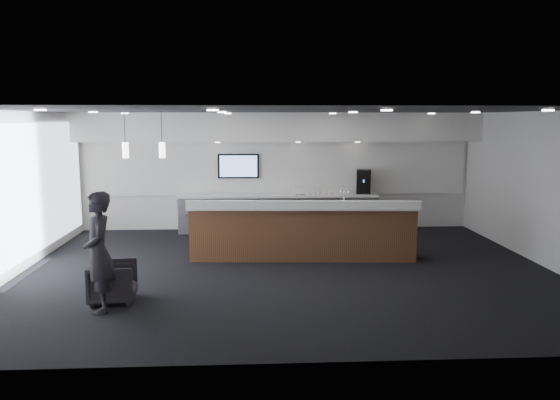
{
  "coord_description": "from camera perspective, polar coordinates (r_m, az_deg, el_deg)",
  "views": [
    {
      "loc": [
        -0.69,
        -10.05,
        2.86
      ],
      "look_at": [
        -0.08,
        1.3,
        1.15
      ],
      "focal_mm": 35.0,
      "sensor_mm": 36.0,
      "label": 1
    }
  ],
  "objects": [
    {
      "name": "back_wall",
      "position": [
        14.14,
        -0.29,
        3.01
      ],
      "size": [
        10.0,
        0.02,
        3.0
      ],
      "primitive_type": "cube",
      "color": "silver",
      "rests_on": "ground"
    },
    {
      "name": "lounge_guest",
      "position": [
        8.53,
        -18.43,
        -5.19
      ],
      "size": [
        0.62,
        0.76,
        1.8
      ],
      "primitive_type": "imported",
      "rotation": [
        0.0,
        0.0,
        -1.24
      ],
      "color": "black",
      "rests_on": "ground"
    },
    {
      "name": "pendant_left",
      "position": [
        11.01,
        -12.08,
        5.17
      ],
      "size": [
        0.12,
        0.12,
        0.3
      ],
      "primitive_type": "cylinder",
      "color": "#FFECC6",
      "rests_on": "ceiling"
    },
    {
      "name": "right_wall",
      "position": [
        11.63,
        26.22,
        0.94
      ],
      "size": [
        0.02,
        8.0,
        3.0
      ],
      "primitive_type": "cube",
      "color": "silver",
      "rests_on": "ground"
    },
    {
      "name": "cup_4",
      "position": [
        13.86,
        4.65,
        0.75
      ],
      "size": [
        0.12,
        0.12,
        0.08
      ],
      "primitive_type": "imported",
      "rotation": [
        0.0,
        0.0,
        2.58
      ],
      "color": "white",
      "rests_on": "back_credenza"
    },
    {
      "name": "cup_5",
      "position": [
        13.85,
        4.08,
        0.75
      ],
      "size": [
        0.1,
        0.1,
        0.08
      ],
      "primitive_type": "imported",
      "rotation": [
        0.0,
        0.0,
        3.23
      ],
      "color": "white",
      "rests_on": "back_credenza"
    },
    {
      "name": "soffit_bulkhead",
      "position": [
        13.62,
        -0.2,
        7.64
      ],
      "size": [
        10.0,
        0.9,
        0.7
      ],
      "primitive_type": "cube",
      "color": "silver",
      "rests_on": "back_wall"
    },
    {
      "name": "left_wall",
      "position": [
        11.02,
        -26.09,
        0.57
      ],
      "size": [
        0.02,
        8.0,
        3.0
      ],
      "primitive_type": "cube",
      "color": "silver",
      "rests_on": "ground"
    },
    {
      "name": "info_sign_right",
      "position": [
        13.78,
        1.84,
        1.0
      ],
      "size": [
        0.16,
        0.05,
        0.21
      ],
      "primitive_type": "cube",
      "rotation": [
        0.0,
        0.0,
        0.21
      ],
      "color": "white",
      "rests_on": "back_credenza"
    },
    {
      "name": "cup_1",
      "position": [
        13.93,
        6.36,
        0.76
      ],
      "size": [
        0.12,
        0.12,
        0.08
      ],
      "primitive_type": "imported",
      "rotation": [
        0.0,
        0.0,
        0.65
      ],
      "color": "white",
      "rests_on": "back_credenza"
    },
    {
      "name": "ceiling_can_lights",
      "position": [
        10.08,
        0.84,
        9.16
      ],
      "size": [
        7.0,
        5.0,
        0.02
      ],
      "primitive_type": null,
      "color": "white",
      "rests_on": "ceiling"
    },
    {
      "name": "window_blinds_wall",
      "position": [
        11.01,
        -25.9,
        0.58
      ],
      "size": [
        0.04,
        7.36,
        2.55
      ],
      "primitive_type": "cube",
      "color": "silver",
      "rests_on": "left_wall"
    },
    {
      "name": "cup_2",
      "position": [
        13.91,
        5.79,
        0.76
      ],
      "size": [
        0.11,
        0.11,
        0.08
      ],
      "primitive_type": "imported",
      "rotation": [
        0.0,
        0.0,
        1.29
      ],
      "color": "white",
      "rests_on": "back_credenza"
    },
    {
      "name": "alcove_panel",
      "position": [
        14.1,
        -0.28,
        3.4
      ],
      "size": [
        9.8,
        0.06,
        1.4
      ],
      "primitive_type": "cube",
      "color": "silver",
      "rests_on": "back_wall"
    },
    {
      "name": "ground",
      "position": [
        10.48,
        0.8,
        -7.31
      ],
      "size": [
        10.0,
        10.0,
        0.0
      ],
      "primitive_type": "plane",
      "color": "black",
      "rests_on": "ground"
    },
    {
      "name": "pendant_right",
      "position": [
        11.14,
        -15.66,
        5.08
      ],
      "size": [
        0.12,
        0.12,
        0.3
      ],
      "primitive_type": "cylinder",
      "color": "#FFECC6",
      "rests_on": "ceiling"
    },
    {
      "name": "coffee_machine",
      "position": [
        14.15,
        8.72,
        1.92
      ],
      "size": [
        0.42,
        0.51,
        0.62
      ],
      "rotation": [
        0.0,
        0.0,
        -0.18
      ],
      "color": "black",
      "rests_on": "back_credenza"
    },
    {
      "name": "back_credenza",
      "position": [
        13.92,
        -0.21,
        -1.33
      ],
      "size": [
        5.06,
        0.66,
        0.95
      ],
      "color": "gray",
      "rests_on": "ground"
    },
    {
      "name": "cup_6",
      "position": [
        13.83,
        3.5,
        0.75
      ],
      "size": [
        0.13,
        0.13,
        0.08
      ],
      "primitive_type": "imported",
      "rotation": [
        0.0,
        0.0,
        3.87
      ],
      "color": "white",
      "rests_on": "back_credenza"
    },
    {
      "name": "cup_0",
      "position": [
        13.95,
        6.93,
        0.77
      ],
      "size": [
        0.09,
        0.09,
        0.08
      ],
      "primitive_type": "imported",
      "color": "white",
      "rests_on": "back_credenza"
    },
    {
      "name": "info_sign_left",
      "position": [
        13.77,
        2.27,
        1.04
      ],
      "size": [
        0.17,
        0.04,
        0.23
      ],
      "primitive_type": "cube",
      "rotation": [
        0.0,
        0.0,
        0.11
      ],
      "color": "white",
      "rests_on": "back_credenza"
    },
    {
      "name": "service_counter",
      "position": [
        11.17,
        2.35,
        -3.27
      ],
      "size": [
        4.66,
        1.06,
        1.49
      ],
      "rotation": [
        0.0,
        0.0,
        -0.06
      ],
      "color": "#4E2C1A",
      "rests_on": "ground"
    },
    {
      "name": "wall_tv",
      "position": [
        14.02,
        -4.36,
        3.55
      ],
      "size": [
        1.05,
        0.08,
        0.62
      ],
      "color": "black",
      "rests_on": "back_wall"
    },
    {
      "name": "cup_3",
      "position": [
        13.88,
        5.22,
        0.76
      ],
      "size": [
        0.11,
        0.11,
        0.08
      ],
      "primitive_type": "imported",
      "rotation": [
        0.0,
        0.0,
        1.94
      ],
      "color": "white",
      "rests_on": "back_credenza"
    },
    {
      "name": "armchair",
      "position": [
        9.03,
        -17.04,
        -8.18
      ],
      "size": [
        0.77,
        0.75,
        0.64
      ],
      "primitive_type": "imported",
      "rotation": [
        0.0,
        0.0,
        1.66
      ],
      "color": "black",
      "rests_on": "ground"
    },
    {
      "name": "ceiling",
      "position": [
        10.08,
        0.84,
        9.33
      ],
      "size": [
        10.0,
        8.0,
        0.02
      ],
      "primitive_type": "cube",
      "color": "black",
      "rests_on": "back_wall"
    }
  ]
}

